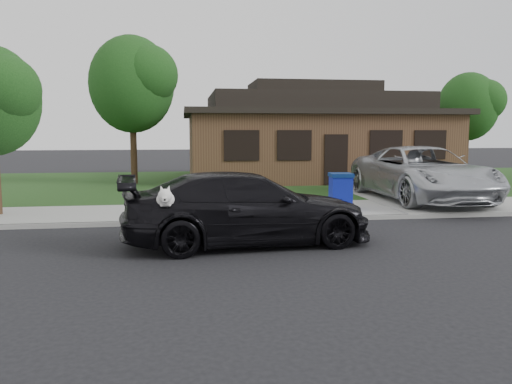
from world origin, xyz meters
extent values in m
plane|color=black|center=(0.00, 0.00, 0.00)|extent=(120.00, 120.00, 0.00)
cube|color=gray|center=(0.00, 5.00, 0.06)|extent=(60.00, 3.00, 0.12)
cube|color=gray|center=(0.00, 3.50, 0.06)|extent=(60.00, 0.12, 0.12)
cube|color=#193814|center=(0.00, 13.00, 0.07)|extent=(60.00, 13.00, 0.13)
cube|color=gray|center=(6.00, 10.00, 0.07)|extent=(4.50, 13.00, 0.14)
imported|color=black|center=(-1.05, 1.06, 0.77)|extent=(5.48, 2.67, 1.54)
ellipsoid|color=white|center=(-2.72, 0.14, 1.11)|extent=(0.34, 0.40, 0.30)
sphere|color=white|center=(-2.72, -0.09, 1.21)|extent=(0.26, 0.26, 0.26)
cube|color=white|center=(-2.72, -0.22, 1.16)|extent=(0.09, 0.12, 0.08)
sphere|color=black|center=(-2.72, -0.28, 1.16)|extent=(0.04, 0.04, 0.04)
cone|color=white|center=(-2.79, -0.04, 1.34)|extent=(0.11, 0.11, 0.14)
cone|color=white|center=(-2.66, -0.04, 1.34)|extent=(0.11, 0.11, 0.14)
imported|color=#B8BBC0|center=(5.44, 6.17, 1.02)|extent=(3.01, 6.40, 1.77)
cube|color=#0D1993|center=(2.15, 4.61, 0.60)|extent=(0.63, 0.63, 0.96)
cube|color=navy|center=(2.15, 4.61, 1.13)|extent=(0.69, 0.69, 0.11)
cylinder|color=black|center=(1.94, 4.31, 0.19)|extent=(0.07, 0.15, 0.15)
cylinder|color=black|center=(2.37, 4.31, 0.19)|extent=(0.07, 0.15, 0.15)
cube|color=#422B1C|center=(4.00, 15.00, 1.63)|extent=(12.00, 8.00, 3.00)
cube|color=black|center=(4.00, 15.00, 3.25)|extent=(12.60, 8.60, 0.25)
cube|color=black|center=(4.00, 15.00, 3.78)|extent=(10.00, 6.50, 0.80)
cube|color=black|center=(4.00, 15.00, 4.48)|extent=(6.00, 3.50, 0.60)
cube|color=black|center=(4.00, 10.97, 1.23)|extent=(1.00, 0.06, 2.10)
cube|color=black|center=(0.00, 10.97, 1.83)|extent=(1.30, 0.05, 1.10)
cube|color=black|center=(2.20, 10.97, 1.83)|extent=(1.30, 0.05, 1.10)
cube|color=black|center=(6.20, 10.97, 1.83)|extent=(1.30, 0.05, 1.10)
cube|color=black|center=(8.20, 10.97, 1.83)|extent=(1.30, 0.05, 1.10)
cylinder|color=#332114|center=(-4.50, 13.00, 1.37)|extent=(0.28, 0.28, 2.48)
ellipsoid|color=#143811|center=(-4.50, 13.00, 4.41)|extent=(3.60, 3.60, 4.14)
sphere|color=#26591E|center=(-3.78, 12.46, 4.77)|extent=(2.52, 2.52, 2.52)
cylinder|color=#332114|center=(12.00, 14.50, 1.14)|extent=(0.28, 0.28, 2.03)
ellipsoid|color=#143811|center=(12.00, 14.50, 3.65)|extent=(3.00, 3.00, 3.45)
sphere|color=#26591E|center=(12.60, 14.05, 3.95)|extent=(2.10, 2.10, 2.10)
sphere|color=#26591E|center=(-6.98, 4.81, 3.48)|extent=(1.82, 1.82, 1.82)
camera|label=1|loc=(-2.39, -9.32, 2.38)|focal=35.00mm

